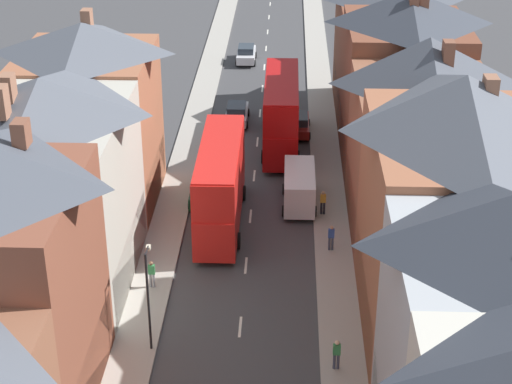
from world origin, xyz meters
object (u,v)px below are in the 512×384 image
object	(u,v)px
double_decker_bus_lead	(220,183)
car_parked_left_b	(205,189)
car_parked_left_a	(246,54)
car_parked_right_a	(237,113)
pedestrian_mid_right	(152,273)
pedestrian_mid_left	(337,353)
street_lamp	(148,293)
delivery_van	(299,187)
car_mid_black	(298,124)
double_decker_bus_mid_street	(281,112)
pedestrian_far_right	(323,201)
pedestrian_far_left	(331,236)

from	to	relation	value
double_decker_bus_lead	car_parked_left_b	xyz separation A→B (m)	(-1.29, 3.18, -1.96)
car_parked_left_a	car_parked_right_a	size ratio (longest dim) A/B	0.98
car_parked_right_a	pedestrian_mid_right	size ratio (longest dim) A/B	2.66
double_decker_bus_lead	pedestrian_mid_left	xyz separation A→B (m)	(6.54, -14.31, -1.78)
pedestrian_mid_left	street_lamp	size ratio (longest dim) A/B	0.29
car_parked_left_a	pedestrian_mid_right	distance (m)	40.28
car_parked_left_a	car_parked_left_b	distance (m)	29.41
delivery_van	car_mid_black	bearing A→B (deg)	90.00
double_decker_bus_mid_street	double_decker_bus_lead	bearing A→B (deg)	-106.47
car_parked_left_a	car_parked_left_b	size ratio (longest dim) A/B	0.93
double_decker_bus_lead	pedestrian_mid_left	distance (m)	15.84
pedestrian_far_right	double_decker_bus_mid_street	bearing A→B (deg)	104.42
double_decker_bus_lead	car_parked_right_a	bearing A→B (deg)	89.97
car_parked_left_b	pedestrian_far_right	xyz separation A→B (m)	(7.69, -1.89, 0.18)
double_decker_bus_lead	street_lamp	size ratio (longest dim) A/B	1.96
pedestrian_mid_left	double_decker_bus_mid_street	bearing A→B (deg)	96.34
car_parked_left_a	car_mid_black	distance (m)	18.33
car_parked_left_a	double_decker_bus_mid_street	bearing A→B (deg)	-80.01
car_parked_left_b	pedestrian_far_right	world-z (taller)	pedestrian_far_right
car_parked_left_b	pedestrian_far_right	bearing A→B (deg)	-13.79
double_decker_bus_lead	car_parked_left_a	world-z (taller)	double_decker_bus_lead
delivery_van	street_lamp	size ratio (longest dim) A/B	0.95
double_decker_bus_lead	double_decker_bus_mid_street	world-z (taller)	same
double_decker_bus_mid_street	pedestrian_far_right	xyz separation A→B (m)	(2.80, -10.89, -1.78)
double_decker_bus_mid_street	pedestrian_mid_left	xyz separation A→B (m)	(2.94, -26.49, -1.78)
pedestrian_mid_right	street_lamp	size ratio (longest dim) A/B	0.29
delivery_van	pedestrian_far_left	xyz separation A→B (m)	(1.83, -5.94, -0.30)
double_decker_bus_mid_street	pedestrian_far_left	distance (m)	15.80
pedestrian_far_left	street_lamp	bearing A→B (deg)	-133.33
pedestrian_mid_left	pedestrian_far_left	xyz separation A→B (m)	(0.19, 11.10, 0.00)
car_parked_left_b	delivery_van	xyz separation A→B (m)	(6.20, -0.45, 0.48)
double_decker_bus_mid_street	pedestrian_mid_left	world-z (taller)	double_decker_bus_mid_street
car_parked_left_a	double_decker_bus_lead	bearing A→B (deg)	-90.02
pedestrian_mid_left	pedestrian_far_left	bearing A→B (deg)	89.00
car_mid_black	pedestrian_far_right	distance (m)	13.69
car_parked_right_a	pedestrian_far_left	bearing A→B (deg)	-71.58
street_lamp	pedestrian_mid_right	bearing A→B (deg)	97.98
double_decker_bus_lead	car_mid_black	bearing A→B (deg)	71.76
street_lamp	pedestrian_far_left	bearing A→B (deg)	46.67
car_parked_right_a	car_mid_black	bearing A→B (deg)	-23.20
street_lamp	car_parked_left_a	bearing A→B (deg)	86.92
car_mid_black	street_lamp	bearing A→B (deg)	-104.79
car_parked_left_a	car_parked_left_b	world-z (taller)	car_parked_left_b
double_decker_bus_mid_street	delivery_van	size ratio (longest dim) A/B	2.08
pedestrian_mid_right	pedestrian_far_left	distance (m)	10.85
car_parked_right_a	pedestrian_mid_right	world-z (taller)	pedestrian_mid_right
car_mid_black	street_lamp	distance (m)	28.89
car_parked_left_b	pedestrian_far_right	size ratio (longest dim) A/B	2.82
car_parked_left_b	pedestrian_mid_right	world-z (taller)	pedestrian_mid_right
double_decker_bus_lead	delivery_van	world-z (taller)	double_decker_bus_lead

